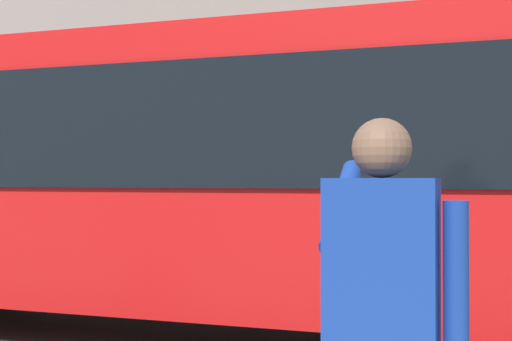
# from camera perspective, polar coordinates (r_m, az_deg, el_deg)

# --- Properties ---
(ground_plane) EXTENTS (60.00, 60.00, 0.00)m
(ground_plane) POSITION_cam_1_polar(r_m,az_deg,el_deg) (7.49, 7.15, -13.23)
(ground_plane) COLOR #38383A
(red_bus) EXTENTS (9.05, 2.54, 3.08)m
(red_bus) POSITION_cam_1_polar(r_m,az_deg,el_deg) (7.61, -8.31, -0.26)
(red_bus) COLOR red
(red_bus) RESTS_ON ground_plane
(pedestrian_photographer) EXTENTS (0.53, 0.52, 1.70)m
(pedestrian_photographer) POSITION_cam_1_polar(r_m,az_deg,el_deg) (2.67, 10.24, -11.17)
(pedestrian_photographer) COLOR #4C4238
(pedestrian_photographer) RESTS_ON sidewalk_curb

